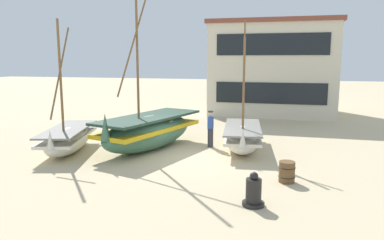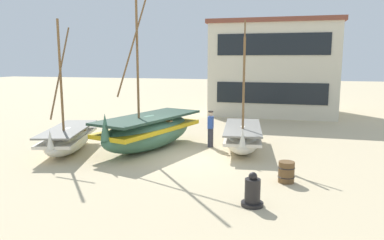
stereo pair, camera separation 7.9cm
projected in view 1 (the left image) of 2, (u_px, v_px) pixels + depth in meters
ground_plane at (186, 157)px, 15.36m from camera, size 120.00×120.00×0.00m
fishing_boat_near_left at (243, 137)px, 16.55m from camera, size 2.10×4.65×5.68m
fishing_boat_centre_large at (149, 131)px, 16.60m from camera, size 3.48×6.02×7.88m
fishing_boat_far_right at (68, 138)px, 16.15m from camera, size 2.63×4.65×5.62m
fisherman_by_hull at (210, 129)px, 17.01m from camera, size 0.26×0.36×1.68m
capstan_winch at (254, 192)px, 10.21m from camera, size 0.62×0.62×0.96m
wooden_barrel at (287, 172)px, 12.17m from camera, size 0.56×0.56×0.70m
harbor_building_main at (273, 68)px, 27.48m from camera, size 9.05×6.34×6.72m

